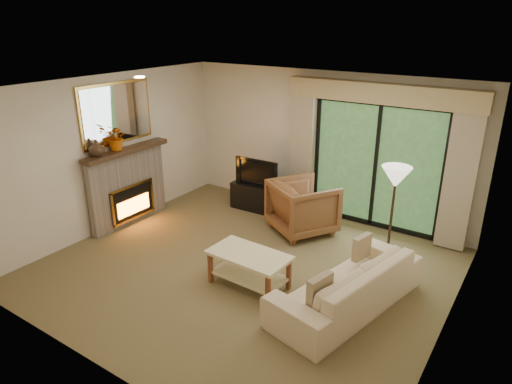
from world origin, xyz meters
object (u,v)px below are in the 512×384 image
Objects in this scene: sofa at (347,284)px; media_console at (259,197)px; coffee_table at (249,270)px; armchair at (303,207)px.

media_console is at bearing -114.55° from sofa.
media_console is 3.32m from sofa.
media_console reaches higher than coffee_table.
coffee_table is (-1.29, -0.29, -0.08)m from sofa.
coffee_table is (0.21, -1.90, -0.20)m from armchair.
armchair is 0.45× the size of sofa.
sofa is at bearing -38.71° from media_console.
media_console is 0.93× the size of coffee_table.
armchair is 0.91× the size of coffee_table.
armchair is 1.93m from coffee_table.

